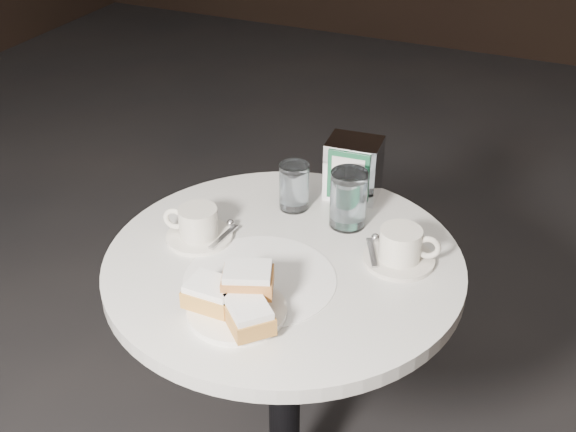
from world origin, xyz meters
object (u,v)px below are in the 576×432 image
at_px(cafe_table, 284,335).
at_px(water_glass_left, 294,187).
at_px(water_glass_right, 348,200).
at_px(coffee_cup_right, 401,248).
at_px(coffee_cup_left, 198,226).
at_px(beignet_plate, 236,301).
at_px(napkin_dispenser, 353,168).

height_order(cafe_table, water_glass_left, water_glass_left).
relative_size(water_glass_left, water_glass_right, 0.84).
distance_m(coffee_cup_right, water_glass_left, 0.29).
relative_size(coffee_cup_left, coffee_cup_right, 0.97).
distance_m(cafe_table, water_glass_left, 0.31).
distance_m(beignet_plate, water_glass_left, 0.37).
xyz_separation_m(coffee_cup_left, coffee_cup_right, (0.39, 0.09, 0.00)).
relative_size(beignet_plate, water_glass_right, 1.81).
bearing_deg(water_glass_right, napkin_dispenser, 104.91).
bearing_deg(coffee_cup_right, coffee_cup_left, -177.83).
bearing_deg(cafe_table, coffee_cup_right, 21.18).
bearing_deg(water_glass_left, coffee_cup_left, -124.06).
height_order(coffee_cup_right, napkin_dispenser, napkin_dispenser).
relative_size(beignet_plate, napkin_dispenser, 1.67).
height_order(beignet_plate, coffee_cup_left, beignet_plate).
xyz_separation_m(cafe_table, water_glass_right, (0.07, 0.16, 0.26)).
distance_m(beignet_plate, water_glass_right, 0.36).
bearing_deg(beignet_plate, napkin_dispenser, 84.62).
height_order(cafe_table, coffee_cup_left, coffee_cup_left).
bearing_deg(water_glass_left, water_glass_right, -7.70).
distance_m(water_glass_right, napkin_dispenser, 0.12).
relative_size(water_glass_left, napkin_dispenser, 0.78).
distance_m(water_glass_left, napkin_dispenser, 0.14).
relative_size(coffee_cup_right, napkin_dispenser, 1.21).
relative_size(coffee_cup_right, water_glass_left, 1.56).
xyz_separation_m(beignet_plate, napkin_dispenser, (0.04, 0.47, 0.04)).
xyz_separation_m(cafe_table, water_glass_left, (-0.06, 0.18, 0.25)).
bearing_deg(coffee_cup_left, cafe_table, -8.29).
bearing_deg(napkin_dispenser, beignet_plate, -100.60).
relative_size(cafe_table, coffee_cup_left, 4.77).
xyz_separation_m(coffee_cup_right, napkin_dispenser, (-0.17, 0.20, 0.04)).
xyz_separation_m(coffee_cup_right, water_glass_left, (-0.27, 0.10, 0.02)).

